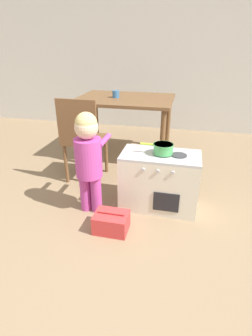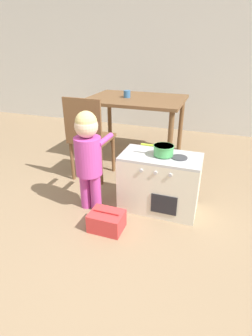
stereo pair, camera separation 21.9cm
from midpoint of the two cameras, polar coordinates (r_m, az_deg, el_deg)
name	(u,v)px [view 1 (the left image)]	position (r m, az deg, el deg)	size (l,w,h in m)	color
ground_plane	(87,284)	(1.77, -12.44, -23.56)	(16.00, 16.00, 0.00)	#8E7556
wall_back	(161,44)	(4.39, 5.99, 25.27)	(10.00, 0.06, 2.60)	silver
play_kitchen	(159,181)	(2.25, 4.51, -2.85)	(0.65, 0.36, 0.50)	silver
toy_pot	(163,148)	(2.12, 5.16, 4.28)	(0.27, 0.16, 0.08)	#4CAD5B
child_figure	(88,153)	(2.11, -11.18, 3.11)	(0.24, 0.36, 0.86)	#BC429E
toy_basket	(111,222)	(2.06, -6.31, -11.72)	(0.26, 0.20, 0.17)	#D13838
dining_table	(125,105)	(3.23, -2.23, 13.43)	(1.13, 0.86, 0.73)	brown
dining_chair_near	(83,138)	(2.66, -11.75, 6.42)	(0.39, 0.39, 0.87)	brown
cup_on_table	(116,94)	(3.21, -4.26, 15.73)	(0.08, 0.08, 0.08)	teal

